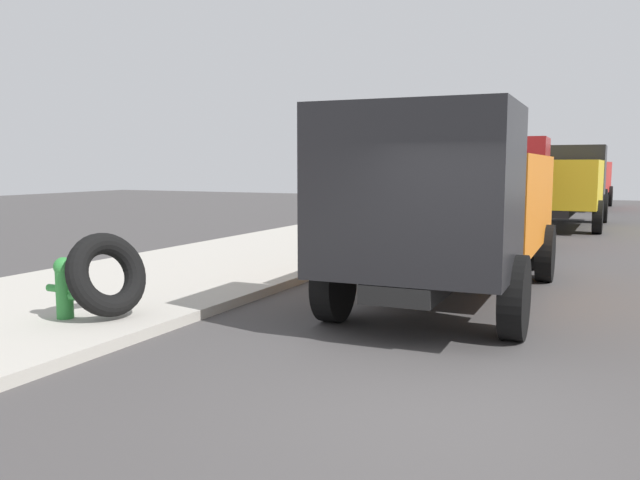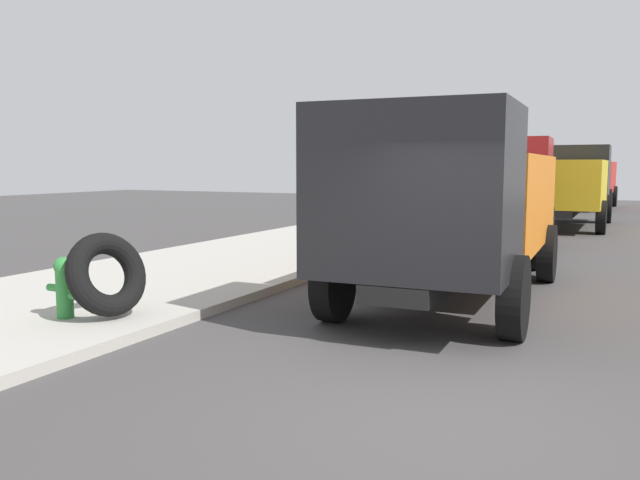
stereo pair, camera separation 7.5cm
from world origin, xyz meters
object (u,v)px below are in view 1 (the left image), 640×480
at_px(dump_truck_orange, 454,203).
at_px(dump_truck_yellow, 565,182).
at_px(loose_tire, 107,275).
at_px(dump_truck_red, 581,177).
at_px(fire_hydrant, 65,286).
at_px(dump_truck_gray, 489,190).

distance_m(dump_truck_orange, dump_truck_yellow, 14.89).
bearing_deg(loose_tire, dump_truck_red, -7.85).
xyz_separation_m(fire_hydrant, dump_truck_red, (29.80, -4.59, 1.01)).
height_order(loose_tire, dump_truck_gray, dump_truck_gray).
height_order(fire_hydrant, dump_truck_yellow, dump_truck_yellow).
bearing_deg(dump_truck_orange, fire_hydrant, 133.90).
height_order(dump_truck_orange, dump_truck_yellow, same).
distance_m(dump_truck_orange, dump_truck_gray, 6.37).
relative_size(fire_hydrant, dump_truck_gray, 0.12).
distance_m(dump_truck_gray, dump_truck_red, 19.34).
bearing_deg(loose_tire, dump_truck_yellow, -12.69).
bearing_deg(dump_truck_yellow, dump_truck_red, 0.82).
relative_size(fire_hydrant, dump_truck_red, 0.12).
relative_size(dump_truck_gray, dump_truck_yellow, 1.01).
height_order(dump_truck_orange, dump_truck_red, same).
bearing_deg(dump_truck_orange, dump_truck_gray, 6.05).
height_order(dump_truck_orange, dump_truck_gray, same).
height_order(dump_truck_yellow, dump_truck_red, same).
height_order(loose_tire, dump_truck_orange, dump_truck_orange).
distance_m(loose_tire, dump_truck_red, 29.83).
relative_size(fire_hydrant, loose_tire, 0.72).
relative_size(loose_tire, dump_truck_gray, 0.17).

